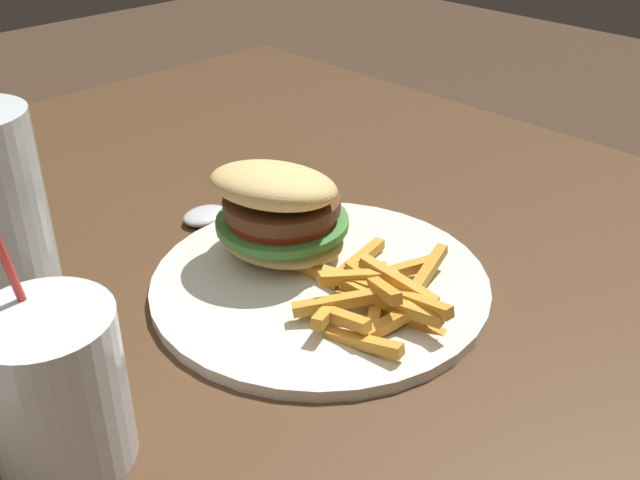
# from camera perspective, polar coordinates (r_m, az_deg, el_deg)

# --- Properties ---
(meal_plate_near) EXTENTS (0.28, 0.28, 0.11)m
(meal_plate_near) POSITION_cam_1_polar(r_m,az_deg,el_deg) (0.62, -1.37, -0.54)
(meal_plate_near) COLOR silver
(meal_plate_near) RESTS_ON dining_table
(juice_glass) EXTENTS (0.08, 0.08, 0.21)m
(juice_glass) POSITION_cam_1_polar(r_m,az_deg,el_deg) (0.47, -19.44, -10.95)
(juice_glass) COLOR silver
(juice_glass) RESTS_ON dining_table
(spoon) EXTENTS (0.04, 0.15, 0.01)m
(spoon) POSITION_cam_1_polar(r_m,az_deg,el_deg) (0.73, -8.11, 2.01)
(spoon) COLOR silver
(spoon) RESTS_ON dining_table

